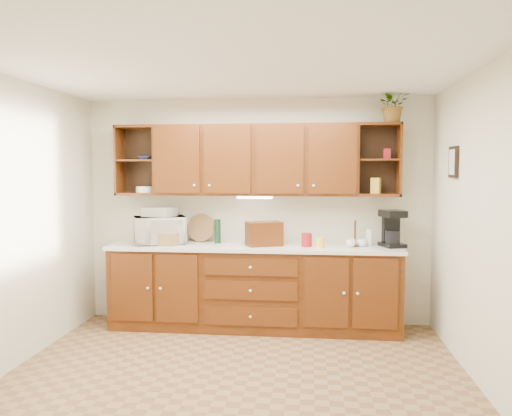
% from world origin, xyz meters
% --- Properties ---
extents(floor, '(4.00, 4.00, 0.00)m').
position_xyz_m(floor, '(0.00, 0.00, 0.00)').
color(floor, olive).
rests_on(floor, ground).
extents(ceiling, '(4.00, 4.00, 0.00)m').
position_xyz_m(ceiling, '(0.00, 0.00, 2.60)').
color(ceiling, white).
rests_on(ceiling, back_wall).
extents(back_wall, '(4.00, 0.00, 4.00)m').
position_xyz_m(back_wall, '(0.00, 1.75, 1.30)').
color(back_wall, beige).
rests_on(back_wall, floor).
extents(left_wall, '(0.00, 3.50, 3.50)m').
position_xyz_m(left_wall, '(-2.00, 0.00, 1.30)').
color(left_wall, beige).
rests_on(left_wall, floor).
extents(right_wall, '(0.00, 3.50, 3.50)m').
position_xyz_m(right_wall, '(2.00, 0.00, 1.30)').
color(right_wall, beige).
rests_on(right_wall, floor).
extents(base_cabinets, '(3.20, 0.60, 0.90)m').
position_xyz_m(base_cabinets, '(0.00, 1.45, 0.45)').
color(base_cabinets, '#391B06').
rests_on(base_cabinets, floor).
extents(countertop, '(3.24, 0.64, 0.04)m').
position_xyz_m(countertop, '(0.00, 1.44, 0.92)').
color(countertop, white).
rests_on(countertop, base_cabinets).
extents(upper_cabinets, '(3.20, 0.33, 0.80)m').
position_xyz_m(upper_cabinets, '(0.01, 1.59, 1.89)').
color(upper_cabinets, '#391B06').
rests_on(upper_cabinets, back_wall).
extents(undercabinet_light, '(0.40, 0.05, 0.02)m').
position_xyz_m(undercabinet_light, '(0.00, 1.53, 1.47)').
color(undercabinet_light, white).
rests_on(undercabinet_light, upper_cabinets).
extents(framed_picture, '(0.03, 0.24, 0.30)m').
position_xyz_m(framed_picture, '(1.98, 0.90, 1.85)').
color(framed_picture, black).
rests_on(framed_picture, right_wall).
extents(wicker_basket, '(0.25, 0.25, 0.14)m').
position_xyz_m(wicker_basket, '(-0.95, 1.36, 1.01)').
color(wicker_basket, olive).
rests_on(wicker_basket, countertop).
extents(microwave, '(0.67, 0.57, 0.31)m').
position_xyz_m(microwave, '(-1.08, 1.46, 1.10)').
color(microwave, silver).
rests_on(microwave, countertop).
extents(towel_stack, '(0.38, 0.32, 0.10)m').
position_xyz_m(towel_stack, '(-1.08, 1.46, 1.30)').
color(towel_stack, tan).
rests_on(towel_stack, microwave).
extents(wine_bottle, '(0.09, 0.09, 0.28)m').
position_xyz_m(wine_bottle, '(-0.43, 1.57, 1.08)').
color(wine_bottle, black).
rests_on(wine_bottle, countertop).
extents(woven_tray, '(0.34, 0.13, 0.33)m').
position_xyz_m(woven_tray, '(-0.66, 1.69, 0.95)').
color(woven_tray, olive).
rests_on(woven_tray, countertop).
extents(bread_box, '(0.44, 0.36, 0.27)m').
position_xyz_m(bread_box, '(0.12, 1.43, 1.07)').
color(bread_box, '#391B06').
rests_on(bread_box, countertop).
extents(mug_tree, '(0.25, 0.26, 0.29)m').
position_xyz_m(mug_tree, '(1.12, 1.49, 0.98)').
color(mug_tree, '#391B06').
rests_on(mug_tree, countertop).
extents(canister_red, '(0.12, 0.12, 0.15)m').
position_xyz_m(canister_red, '(0.59, 1.41, 1.01)').
color(canister_red, maroon).
rests_on(canister_red, countertop).
extents(canister_white, '(0.08, 0.08, 0.18)m').
position_xyz_m(canister_white, '(1.28, 1.56, 1.03)').
color(canister_white, white).
rests_on(canister_white, countertop).
extents(canister_yellow, '(0.11, 0.11, 0.11)m').
position_xyz_m(canister_yellow, '(0.74, 1.35, 1.00)').
color(canister_yellow, yellow).
rests_on(canister_yellow, countertop).
extents(coffee_maker, '(0.29, 0.33, 0.40)m').
position_xyz_m(coffee_maker, '(1.52, 1.52, 1.13)').
color(coffee_maker, black).
rests_on(coffee_maker, countertop).
extents(bowl_stack, '(0.16, 0.16, 0.04)m').
position_xyz_m(bowl_stack, '(-1.28, 1.58, 1.92)').
color(bowl_stack, navy).
rests_on(bowl_stack, upper_cabinets).
extents(plate_stack, '(0.26, 0.26, 0.07)m').
position_xyz_m(plate_stack, '(-1.29, 1.57, 1.56)').
color(plate_stack, white).
rests_on(plate_stack, upper_cabinets).
extents(pantry_box_yellow, '(0.12, 0.11, 0.17)m').
position_xyz_m(pantry_box_yellow, '(1.34, 1.57, 1.61)').
color(pantry_box_yellow, yellow).
rests_on(pantry_box_yellow, upper_cabinets).
extents(pantry_box_red, '(0.07, 0.07, 0.11)m').
position_xyz_m(pantry_box_red, '(1.45, 1.56, 1.96)').
color(pantry_box_red, maroon).
rests_on(pantry_box_red, upper_cabinets).
extents(potted_plant, '(0.43, 0.40, 0.38)m').
position_xyz_m(potted_plant, '(1.51, 1.53, 2.48)').
color(potted_plant, '#999999').
rests_on(potted_plant, upper_cabinets).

